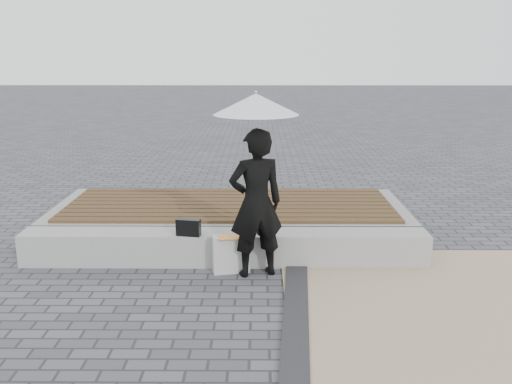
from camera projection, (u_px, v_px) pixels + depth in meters
ground at (215, 322)px, 5.47m from camera, size 80.00×80.00×0.00m
edging_band at (295, 346)px, 4.98m from camera, size 0.61×5.20×0.04m
seating_ledge at (225, 247)px, 6.98m from camera, size 5.00×0.45×0.40m
timber_platform at (230, 219)px, 8.14m from camera, size 5.00×2.00×0.40m
timber_decking at (230, 204)px, 8.09m from camera, size 4.60×1.80×0.04m
woman at (256, 203)px, 6.43m from camera, size 0.72×0.58×1.73m
parasol at (256, 104)px, 6.16m from camera, size 0.95×0.95×1.21m
handbag at (188, 227)px, 6.75m from camera, size 0.30×0.15×0.20m
canvas_tote at (231, 254)px, 6.67m from camera, size 0.45×0.26×0.45m
magazine at (231, 237)px, 6.56m from camera, size 0.31×0.25×0.01m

